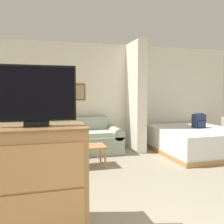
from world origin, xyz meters
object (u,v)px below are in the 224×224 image
at_px(couch, 76,140).
at_px(table_lamp, 20,118).
at_px(bed, 194,140).
at_px(backpack, 199,120).
at_px(coffee_table, 87,148).
at_px(tv, 36,96).
at_px(tv_dresser, 38,179).

relative_size(couch, table_lamp, 5.05).
bearing_deg(bed, backpack, 18.37).
relative_size(coffee_table, bed, 0.34).
bearing_deg(couch, backpack, -11.81).
distance_m(coffee_table, tv, 2.46).
xyz_separation_m(couch, backpack, (2.82, -0.59, 0.45)).
xyz_separation_m(couch, tv, (-0.77, -3.09, 1.08)).
distance_m(couch, coffee_table, 1.04).
distance_m(bed, backpack, 0.49).
bearing_deg(bed, tv_dresser, -144.62).
xyz_separation_m(tv, bed, (3.46, 2.45, -1.09)).
relative_size(table_lamp, backpack, 1.16).
distance_m(couch, table_lamp, 1.32).
xyz_separation_m(table_lamp, backpack, (4.02, -0.60, -0.11)).
bearing_deg(table_lamp, couch, -0.44).
bearing_deg(bed, coffee_table, -171.35).
height_order(tv_dresser, backpack, tv_dresser).
bearing_deg(backpack, tv, -145.20).
distance_m(table_lamp, tv, 3.17).
bearing_deg(table_lamp, tv_dresser, -82.30).
distance_m(coffee_table, bed, 2.63).
bearing_deg(backpack, tv_dresser, -145.19).
height_order(table_lamp, tv, tv).
distance_m(couch, tv_dresser, 3.20).
relative_size(couch, tv, 2.68).
relative_size(tv_dresser, backpack, 3.02).
xyz_separation_m(coffee_table, bed, (2.60, 0.40, -0.06)).
bearing_deg(coffee_table, bed, 8.65).
relative_size(couch, bed, 1.03).
relative_size(coffee_table, tv, 0.88).
xyz_separation_m(bed, backpack, (0.14, 0.05, 0.47)).
bearing_deg(couch, tv_dresser, -104.06).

